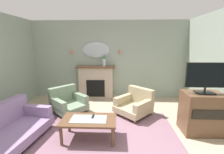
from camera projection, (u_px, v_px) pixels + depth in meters
name	position (u px, v px, depth m)	size (l,w,h in m)	color
floor	(101.00, 147.00, 3.02)	(6.39, 6.70, 0.10)	tan
wall_back	(109.00, 60.00, 5.55)	(6.39, 0.10, 2.71)	#93A393
patterned_rug	(102.00, 138.00, 3.20)	(3.20, 2.40, 0.01)	#7F5B6B
fireplace	(96.00, 82.00, 5.52)	(1.36, 0.36, 1.16)	tan
mantel_vase_centre	(104.00, 61.00, 5.31)	(0.12, 0.12, 0.42)	silver
wall_mirror	(96.00, 50.00, 5.42)	(0.96, 0.06, 0.56)	#B2BCC6
wall_sconce_left	(72.00, 51.00, 5.41)	(0.14, 0.14, 0.14)	#D17066
wall_sconce_right	(120.00, 51.00, 5.35)	(0.14, 0.14, 0.14)	#D17066
coffee_table	(89.00, 122.00, 3.10)	(1.10, 0.60, 0.45)	brown
tv_remote	(93.00, 116.00, 3.18)	(0.04, 0.16, 0.02)	black
floral_couch	(3.00, 131.00, 2.87)	(1.09, 1.81, 0.76)	gray
armchair_by_coffee_table	(68.00, 102.00, 4.40)	(1.14, 1.14, 0.71)	gray
armchair_near_fireplace	(135.00, 104.00, 4.25)	(1.15, 1.15, 0.71)	tan
tv_cabinet	(201.00, 113.00, 3.35)	(0.80, 0.57, 0.90)	brown
tv_flatscreen	(207.00, 77.00, 3.16)	(0.84, 0.24, 0.65)	black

